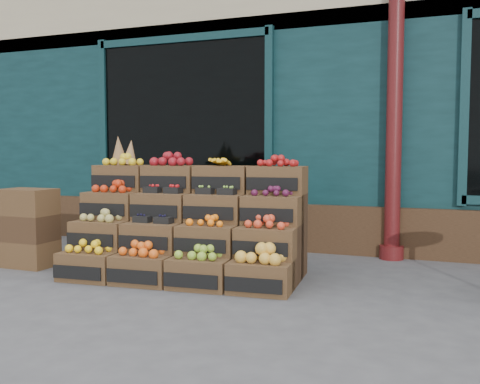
% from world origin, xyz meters
% --- Properties ---
extents(ground, '(60.00, 60.00, 0.00)m').
position_xyz_m(ground, '(0.00, 0.00, 0.00)').
color(ground, '#4B4B4E').
rests_on(ground, ground).
extents(shop_facade, '(12.00, 6.24, 4.80)m').
position_xyz_m(shop_facade, '(0.00, 5.11, 2.40)').
color(shop_facade, '#0E2C30').
rests_on(shop_facade, ground).
extents(crate_display, '(2.38, 1.29, 1.44)m').
position_xyz_m(crate_display, '(-0.67, 0.47, 0.44)').
color(crate_display, '#4E351E').
rests_on(crate_display, ground).
extents(spare_crates, '(0.57, 0.40, 0.86)m').
position_xyz_m(spare_crates, '(-2.51, 0.22, 0.43)').
color(spare_crates, '#4E351E').
rests_on(spare_crates, ground).
extents(shopkeeper, '(0.78, 0.52, 2.12)m').
position_xyz_m(shopkeeper, '(-1.15, 2.70, 1.06)').
color(shopkeeper, '#164F23').
rests_on(shopkeeper, ground).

